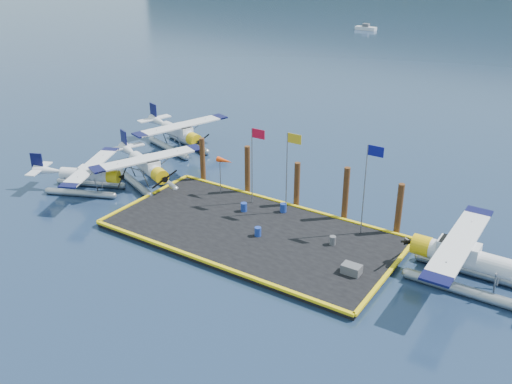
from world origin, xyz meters
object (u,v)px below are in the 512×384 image
drum_2 (333,240)px  seaplane_d (464,260)px  seaplane_c (180,135)px  drum_0 (244,207)px  drum_5 (283,208)px  flagpole_red (254,154)px  flagpole_blue (368,177)px  piling_0 (203,161)px  piling_4 (399,211)px  piling_2 (297,186)px  seaplane_b (147,168)px  flagpole_yellow (289,161)px  windsock (225,162)px  drum_1 (258,232)px  seaplane_a (88,176)px  piling_1 (247,171)px  crate (352,269)px  piling_3 (346,195)px

drum_2 → seaplane_d: bearing=4.5°
seaplane_c → drum_0: size_ratio=14.84×
drum_5 → flagpole_red: (-2.63, 0.10, 3.65)m
flagpole_blue → piling_0: 15.51m
piling_4 → flagpole_blue: bearing=-138.4°
piling_0 → piling_2: piling_0 is taller
seaplane_b → drum_5: (12.50, 1.09, -0.76)m
flagpole_yellow → windsock: 5.87m
windsock → piling_4: piling_4 is taller
seaplane_c → drum_1: bearing=73.7°
flagpole_red → windsock: bearing=180.0°
seaplane_b → flagpole_blue: size_ratio=1.45×
seaplane_a → drum_2: bearing=73.0°
seaplane_c → drum_2: size_ratio=16.27×
flagpole_yellow → piling_1: flagpole_yellow is taller
seaplane_b → piling_4: piling_4 is taller
seaplane_d → flagpole_red: bearing=83.1°
piling_4 → seaplane_b: bearing=-172.3°
seaplane_c → flagpole_blue: size_ratio=1.51×
seaplane_c → seaplane_d: 30.50m
flagpole_blue → piling_4: (1.80, 1.60, -2.69)m
flagpole_blue → seaplane_c: bearing=162.8°
seaplane_c → seaplane_d: seaplane_d is taller
seaplane_c → drum_1: 19.57m
drum_1 → piling_0: piling_0 is taller
piling_1 → crate: bearing=-28.8°
drum_0 → crate: size_ratio=0.57×
piling_1 → piling_4: 12.50m
drum_5 → piling_2: (0.16, 1.70, 1.16)m
flagpole_yellow → piling_2: size_ratio=1.63×
flagpole_red → windsock: 2.97m
seaplane_a → piling_4: piling_4 is taller
seaplane_a → flagpole_yellow: (15.93, 4.85, 3.18)m
seaplane_b → drum_1: bearing=99.8°
piling_0 → piling_3: piling_3 is taller
seaplane_a → windsock: 11.45m
seaplane_d → piling_0: (-22.36, 3.42, 0.38)m
crate → windsock: (-13.13, 5.04, 2.54)m
crate → drum_5: bearing=147.5°
flagpole_yellow → piling_3: bearing=22.8°
flagpole_blue → piling_4: flagpole_blue is taller
windsock → piling_0: size_ratio=0.78×
drum_0 → drum_1: bearing=-41.7°
flagpole_blue → flagpole_red: bearing=180.0°
seaplane_c → flagpole_yellow: bearing=85.0°
seaplane_b → crate: seaplane_b is taller
piling_2 → flagpole_yellow: bearing=-82.8°
piling_2 → crate: bearing=-41.2°
piling_1 → flagpole_blue: bearing=-8.5°
flagpole_red → piling_3: size_ratio=1.40×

